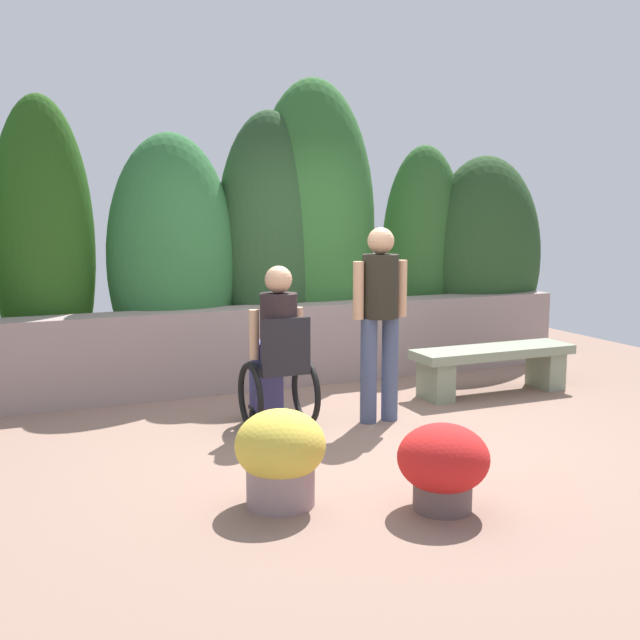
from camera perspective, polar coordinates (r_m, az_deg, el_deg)
ground_plane at (r=6.26m, az=1.96°, el=-8.30°), size 10.06×10.06×0.00m
stone_retaining_wall at (r=7.76m, az=-3.62°, el=-1.93°), size 6.63×0.39×0.81m
hedge_backdrop at (r=8.15m, az=-4.20°, el=5.27°), size 7.53×1.10×3.14m
stone_bench at (r=7.63m, az=12.65°, el=-3.08°), size 1.64×0.44×0.45m
person_in_wheelchair at (r=6.28m, az=-3.22°, el=-2.39°), size 0.53×0.66×1.33m
person_standing_companion at (r=6.40m, az=4.45°, el=0.67°), size 0.49×0.30×1.63m
flower_pot_purple_near at (r=4.73m, az=9.08°, el=-10.49°), size 0.55×0.55×0.52m
flower_pot_terracotta_by_wall at (r=4.74m, az=-2.95°, el=-9.92°), size 0.55×0.55×0.59m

